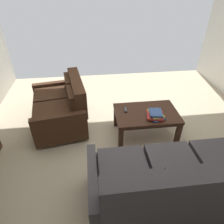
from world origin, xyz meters
name	(u,v)px	position (x,y,z in m)	size (l,w,h in m)	color
ground_plane	(128,141)	(0.00, 0.00, 0.00)	(5.12, 5.34, 0.01)	beige
sofa_main	(177,183)	(-0.33, 1.15, 0.38)	(1.97, 0.90, 0.91)	black
loveseat_near	(62,107)	(1.09, -0.62, 0.36)	(1.04, 1.37, 0.86)	black
coffee_table	(146,116)	(-0.32, -0.14, 0.38)	(1.02, 0.67, 0.45)	#3D2316
book_stack	(155,115)	(-0.41, 0.01, 0.50)	(0.30, 0.31, 0.11)	#385693
tv_remote	(126,109)	(0.01, -0.25, 0.46)	(0.06, 0.16, 0.02)	black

